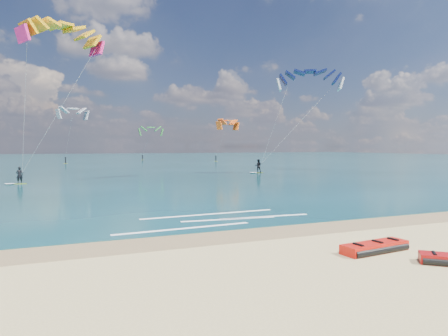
# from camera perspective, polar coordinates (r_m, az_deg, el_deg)

# --- Properties ---
(ground) EXTENTS (320.00, 320.00, 0.00)m
(ground) POSITION_cam_1_polar(r_m,az_deg,el_deg) (52.59, -14.03, -1.02)
(ground) COLOR tan
(ground) RESTS_ON ground
(wet_sand_strip) EXTENTS (320.00, 2.40, 0.01)m
(wet_sand_strip) POSITION_cam_1_polar(r_m,az_deg,el_deg) (17.10, 4.38, -9.35)
(wet_sand_strip) COLOR brown
(wet_sand_strip) RESTS_ON ground
(sea) EXTENTS (320.00, 200.00, 0.04)m
(sea) POSITION_cam_1_polar(r_m,az_deg,el_deg) (116.22, -18.58, 1.12)
(sea) COLOR #093235
(sea) RESTS_ON ground
(packed_kite_left) EXTENTS (2.92, 1.33, 0.39)m
(packed_kite_left) POSITION_cam_1_polar(r_m,az_deg,el_deg) (15.20, 20.71, -11.14)
(packed_kite_left) COLOR red
(packed_kite_left) RESTS_ON ground
(kitesurfer_main) EXTENTS (10.65, 6.67, 16.13)m
(kitesurfer_main) POSITION_cam_1_polar(r_m,az_deg,el_deg) (41.58, -24.62, 9.29)
(kitesurfer_main) COLOR #B1EE1C
(kitesurfer_main) RESTS_ON sea
(kitesurfer_far) EXTENTS (13.18, 7.36, 15.47)m
(kitesurfer_far) POSITION_cam_1_polar(r_m,az_deg,el_deg) (55.21, 8.83, 7.60)
(kitesurfer_far) COLOR #AFD620
(kitesurfer_far) RESTS_ON sea
(shoreline_foam) EXTENTS (10.38, 3.65, 0.01)m
(shoreline_foam) POSITION_cam_1_polar(r_m,az_deg,el_deg) (20.17, -0.71, -7.31)
(shoreline_foam) COLOR white
(shoreline_foam) RESTS_ON ground
(distant_kites) EXTENTS (80.49, 30.63, 14.15)m
(distant_kites) POSITION_cam_1_polar(r_m,az_deg,el_deg) (94.42, -24.34, 3.91)
(distant_kites) COLOR teal
(distant_kites) RESTS_ON ground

